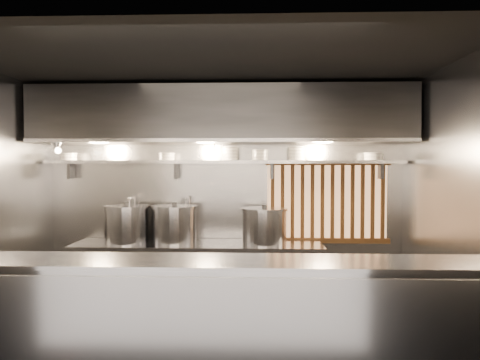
# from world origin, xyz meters

# --- Properties ---
(floor) EXTENTS (4.50, 4.50, 0.00)m
(floor) POSITION_xyz_m (0.00, 0.00, 0.00)
(floor) COLOR black
(floor) RESTS_ON ground
(ceiling) EXTENTS (4.50, 4.50, 0.00)m
(ceiling) POSITION_xyz_m (0.00, 0.00, 2.80)
(ceiling) COLOR black
(ceiling) RESTS_ON wall_back
(wall_back) EXTENTS (4.50, 0.00, 4.50)m
(wall_back) POSITION_xyz_m (0.00, 1.50, 1.40)
(wall_back) COLOR gray
(wall_back) RESTS_ON floor
(wall_right) EXTENTS (0.00, 3.00, 3.00)m
(wall_right) POSITION_xyz_m (2.25, 0.00, 1.40)
(wall_right) COLOR gray
(wall_right) RESTS_ON floor
(serving_counter) EXTENTS (4.50, 0.56, 1.13)m
(serving_counter) POSITION_xyz_m (0.00, -0.96, 0.57)
(serving_counter) COLOR #949499
(serving_counter) RESTS_ON floor
(cooking_bench) EXTENTS (3.00, 0.70, 0.90)m
(cooking_bench) POSITION_xyz_m (-0.30, 1.13, 0.45)
(cooking_bench) COLOR #949499
(cooking_bench) RESTS_ON floor
(bowl_shelf) EXTENTS (4.40, 0.34, 0.04)m
(bowl_shelf) POSITION_xyz_m (0.00, 1.32, 1.88)
(bowl_shelf) COLOR #949499
(bowl_shelf) RESTS_ON wall_back
(exhaust_hood) EXTENTS (4.40, 0.81, 0.65)m
(exhaust_hood) POSITION_xyz_m (0.00, 1.10, 2.42)
(exhaust_hood) COLOR #2D2D30
(exhaust_hood) RESTS_ON ceiling
(wood_screen) EXTENTS (1.56, 0.09, 1.04)m
(wood_screen) POSITION_xyz_m (1.30, 1.45, 1.38)
(wood_screen) COLOR #FFB672
(wood_screen) RESTS_ON wall_back
(faucet_left) EXTENTS (0.04, 0.30, 0.50)m
(faucet_left) POSITION_xyz_m (-1.15, 1.37, 1.31)
(faucet_left) COLOR silver
(faucet_left) RESTS_ON wall_back
(faucet_right) EXTENTS (0.04, 0.30, 0.50)m
(faucet_right) POSITION_xyz_m (-0.45, 1.37, 1.31)
(faucet_right) COLOR silver
(faucet_right) RESTS_ON wall_back
(heat_lamp) EXTENTS (0.25, 0.35, 0.20)m
(heat_lamp) POSITION_xyz_m (-1.90, 0.85, 2.07)
(heat_lamp) COLOR #949499
(heat_lamp) RESTS_ON exhaust_hood
(pendant_bulb) EXTENTS (0.09, 0.09, 0.19)m
(pendant_bulb) POSITION_xyz_m (-0.10, 1.20, 1.96)
(pendant_bulb) COLOR #2D2D30
(pendant_bulb) RESTS_ON exhaust_hood
(stock_pot_left) EXTENTS (0.73, 0.73, 0.49)m
(stock_pot_left) POSITION_xyz_m (-0.59, 1.16, 1.13)
(stock_pot_left) COLOR #949499
(stock_pot_left) RESTS_ON cooking_bench
(stock_pot_mid) EXTENTS (0.62, 0.62, 0.49)m
(stock_pot_mid) POSITION_xyz_m (-1.16, 1.12, 1.13)
(stock_pot_mid) COLOR #949499
(stock_pot_mid) RESTS_ON cooking_bench
(stock_pot_right) EXTENTS (0.69, 0.69, 0.47)m
(stock_pot_right) POSITION_xyz_m (0.51, 1.12, 1.12)
(stock_pot_right) COLOR #949499
(stock_pot_right) RESTS_ON cooking_bench
(bowl_stack_0) EXTENTS (0.21, 0.21, 0.09)m
(bowl_stack_0) POSITION_xyz_m (-1.95, 1.32, 1.95)
(bowl_stack_0) COLOR white
(bowl_stack_0) RESTS_ON bowl_shelf
(bowl_stack_1) EXTENTS (0.21, 0.21, 0.09)m
(bowl_stack_1) POSITION_xyz_m (-0.71, 1.32, 1.95)
(bowl_stack_1) COLOR white
(bowl_stack_1) RESTS_ON bowl_shelf
(bowl_stack_2) EXTENTS (0.22, 0.22, 0.17)m
(bowl_stack_2) POSITION_xyz_m (0.08, 1.32, 1.98)
(bowl_stack_2) COLOR white
(bowl_stack_2) RESTS_ON bowl_shelf
(bowl_stack_3) EXTENTS (0.21, 0.21, 0.13)m
(bowl_stack_3) POSITION_xyz_m (0.45, 1.32, 1.97)
(bowl_stack_3) COLOR white
(bowl_stack_3) RESTS_ON bowl_shelf
(bowl_stack_4) EXTENTS (0.22, 0.22, 0.17)m
(bowl_stack_4) POSITION_xyz_m (0.90, 1.32, 1.98)
(bowl_stack_4) COLOR white
(bowl_stack_4) RESTS_ON bowl_shelf
(bowl_stack_5) EXTENTS (0.25, 0.25, 0.09)m
(bowl_stack_5) POSITION_xyz_m (1.84, 1.32, 1.95)
(bowl_stack_5) COLOR white
(bowl_stack_5) RESTS_ON bowl_shelf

